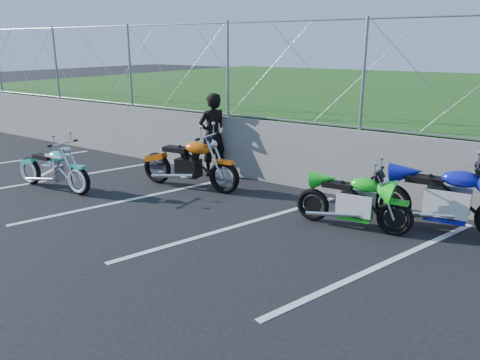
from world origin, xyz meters
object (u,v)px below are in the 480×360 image
Objects in this scene: naked_orange at (191,165)px; sportbike_blue at (445,201)px; sportbike_green at (354,203)px; cruiser_turquoise at (54,170)px; person_standing at (213,135)px.

sportbike_blue reaches higher than naked_orange.
sportbike_green is (3.52, -0.19, -0.06)m from naked_orange.
person_standing is at bearing 49.68° from cruiser_turquoise.
cruiser_turquoise is at bearing -168.18° from sportbike_blue.
person_standing is (-4.98, 0.60, 0.41)m from sportbike_blue.
naked_orange is at bearing 35.49° from person_standing.
person_standing reaches higher than naked_orange.
naked_orange is at bearing -179.27° from sportbike_blue.
sportbike_green is 1.03× the size of person_standing.
person_standing reaches higher than sportbike_blue.
person_standing reaches higher than sportbike_green.
sportbike_blue is (6.92, 2.08, 0.09)m from cruiser_turquoise.
sportbike_green is at bearing 9.68° from cruiser_turquoise.
naked_orange reaches higher than cruiser_turquoise.
cruiser_turquoise is 0.90× the size of naked_orange.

